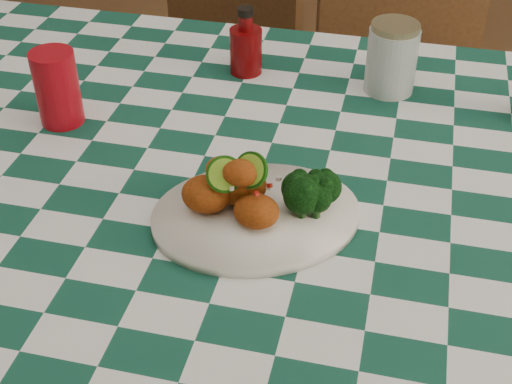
% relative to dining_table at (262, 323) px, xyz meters
% --- Properties ---
extents(dining_table, '(1.66, 1.06, 0.79)m').
position_rel_dining_table_xyz_m(dining_table, '(0.00, 0.00, 0.00)').
color(dining_table, '#124635').
rests_on(dining_table, ground).
extents(plate, '(0.39, 0.35, 0.02)m').
position_rel_dining_table_xyz_m(plate, '(0.02, -0.15, 0.40)').
color(plate, white).
rests_on(plate, dining_table).
extents(fried_chicken_pile, '(0.14, 0.10, 0.09)m').
position_rel_dining_table_xyz_m(fried_chicken_pile, '(0.00, -0.15, 0.46)').
color(fried_chicken_pile, '#993B0E').
rests_on(fried_chicken_pile, plate).
extents(broccoli_side, '(0.08, 0.08, 0.06)m').
position_rel_dining_table_xyz_m(broccoli_side, '(0.10, -0.13, 0.44)').
color(broccoli_side, black).
rests_on(broccoli_side, plate).
extents(red_tumbler, '(0.10, 0.10, 0.14)m').
position_rel_dining_table_xyz_m(red_tumbler, '(-0.38, 0.05, 0.46)').
color(red_tumbler, '#9C0813').
rests_on(red_tumbler, dining_table).
extents(ketchup_bottle, '(0.07, 0.07, 0.14)m').
position_rel_dining_table_xyz_m(ketchup_bottle, '(-0.11, 0.31, 0.46)').
color(ketchup_bottle, '#630406').
rests_on(ketchup_bottle, dining_table).
extents(mason_jar, '(0.10, 0.10, 0.14)m').
position_rel_dining_table_xyz_m(mason_jar, '(0.18, 0.30, 0.46)').
color(mason_jar, '#B2BCBA').
rests_on(mason_jar, dining_table).
extents(wooden_chair_left, '(0.55, 0.56, 0.94)m').
position_rel_dining_table_xyz_m(wooden_chair_left, '(-0.35, 0.69, 0.08)').
color(wooden_chair_left, '#472814').
rests_on(wooden_chair_left, ground).
extents(wooden_chair_right, '(0.59, 0.60, 1.01)m').
position_rel_dining_table_xyz_m(wooden_chair_right, '(0.24, 0.71, 0.11)').
color(wooden_chair_right, '#472814').
rests_on(wooden_chair_right, ground).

